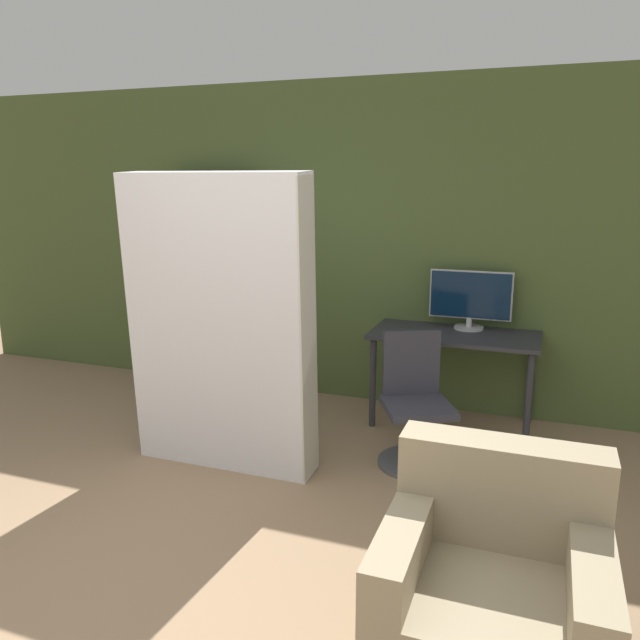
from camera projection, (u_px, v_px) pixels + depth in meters
wall_back at (348, 245)px, 5.31m from camera, size 8.00×0.06×2.70m
desk at (454, 346)px, 4.82m from camera, size 1.27×0.63×0.74m
monitor at (470, 298)px, 4.88m from camera, size 0.64×0.23×0.46m
office_chair at (415, 413)px, 4.23m from camera, size 0.59×0.59×0.89m
bookshelf at (202, 287)px, 5.72m from camera, size 0.87×0.31×1.91m
mattress_near at (221, 325)px, 4.04m from camera, size 1.24×0.34×1.95m
armchair at (492, 591)px, 2.46m from camera, size 0.85×0.80×0.85m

